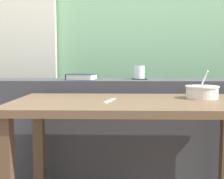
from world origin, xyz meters
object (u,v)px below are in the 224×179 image
object	(u,v)px
juice_glass	(139,73)
fork_utensil	(110,101)
coaster_square	(139,79)
breakfast_table	(134,124)
closed_book	(81,77)
soup_bowl	(202,92)

from	to	relation	value
juice_glass	fork_utensil	xyz separation A→B (m)	(-0.18, -0.61, -0.11)
coaster_square	juice_glass	bearing A→B (deg)	0.00
breakfast_table	closed_book	size ratio (longest dim) A/B	5.95
closed_book	soup_bowl	distance (m)	0.81
coaster_square	soup_bowl	distance (m)	0.57
breakfast_table	juice_glass	distance (m)	0.62
breakfast_table	soup_bowl	xyz separation A→B (m)	(0.36, 0.09, 0.15)
breakfast_table	closed_book	distance (m)	0.63
fork_utensil	soup_bowl	bearing A→B (deg)	29.52
coaster_square	juice_glass	world-z (taller)	juice_glass
coaster_square	juice_glass	size ratio (longest dim) A/B	1.12
breakfast_table	juice_glass	xyz separation A→B (m)	(0.06, 0.57, 0.24)
closed_book	breakfast_table	bearing A→B (deg)	-56.48
closed_book	fork_utensil	size ratio (longest dim) A/B	1.21
coaster_square	fork_utensil	world-z (taller)	coaster_square
breakfast_table	juice_glass	world-z (taller)	juice_glass
breakfast_table	closed_book	bearing A→B (deg)	123.52
coaster_square	soup_bowl	xyz separation A→B (m)	(0.30, -0.48, -0.04)
coaster_square	closed_book	size ratio (longest dim) A/B	0.49
breakfast_table	juice_glass	size ratio (longest dim) A/B	13.71
coaster_square	soup_bowl	world-z (taller)	soup_bowl
coaster_square	fork_utensil	bearing A→B (deg)	-106.71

